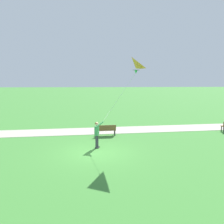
# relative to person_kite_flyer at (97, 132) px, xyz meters

# --- Properties ---
(ground_plane) EXTENTS (120.00, 120.00, 0.00)m
(ground_plane) POSITION_rel_person_kite_flyer_xyz_m (0.86, -0.05, -1.05)
(ground_plane) COLOR #3D7F33
(walkway_path) EXTENTS (5.65, 32.08, 0.02)m
(walkway_path) POSITION_rel_person_kite_flyer_xyz_m (-4.83, 1.95, -1.04)
(walkway_path) COLOR #ADA393
(walkway_path) RESTS_ON ground
(person_kite_flyer) EXTENTS (0.51, 0.63, 1.83)m
(person_kite_flyer) POSITION_rel_person_kite_flyer_xyz_m (0.00, 0.00, 0.00)
(person_kite_flyer) COLOR #232328
(person_kite_flyer) RESTS_ON ground
(flying_kite) EXTENTS (1.70, 2.20, 4.04)m
(flying_kite) POSITION_rel_person_kite_flyer_xyz_m (0.65, 2.16, 4.31)
(flying_kite) COLOR orange
(park_bench_near_walkway) EXTENTS (0.59, 1.54, 0.88)m
(park_bench_near_walkway) POSITION_rel_person_kite_flyer_xyz_m (-3.02, 0.63, -0.54)
(park_bench_near_walkway) COLOR brown
(park_bench_near_walkway) RESTS_ON ground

